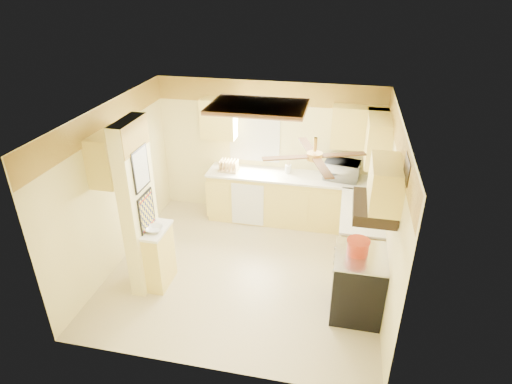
% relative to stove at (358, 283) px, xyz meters
% --- Properties ---
extents(floor, '(4.00, 4.00, 0.00)m').
position_rel_stove_xyz_m(floor, '(-1.67, 0.55, -0.46)').
color(floor, '#CDBC8E').
rests_on(floor, ground).
extents(ceiling, '(4.00, 4.00, 0.00)m').
position_rel_stove_xyz_m(ceiling, '(-1.67, 0.55, 2.04)').
color(ceiling, white).
rests_on(ceiling, wall_back).
extents(wall_back, '(4.00, 0.00, 4.00)m').
position_rel_stove_xyz_m(wall_back, '(-1.67, 2.45, 0.79)').
color(wall_back, '#FAEB98').
rests_on(wall_back, floor).
extents(wall_front, '(4.00, 0.00, 4.00)m').
position_rel_stove_xyz_m(wall_front, '(-1.67, -1.35, 0.79)').
color(wall_front, '#FAEB98').
rests_on(wall_front, floor).
extents(wall_left, '(0.00, 3.80, 3.80)m').
position_rel_stove_xyz_m(wall_left, '(-3.67, 0.55, 0.79)').
color(wall_left, '#FAEB98').
rests_on(wall_left, floor).
extents(wall_right, '(0.00, 3.80, 3.80)m').
position_rel_stove_xyz_m(wall_right, '(0.33, 0.55, 0.79)').
color(wall_right, '#FAEB98').
rests_on(wall_right, floor).
extents(wallpaper_border, '(4.00, 0.02, 0.40)m').
position_rel_stove_xyz_m(wallpaper_border, '(-1.67, 2.43, 1.84)').
color(wallpaper_border, gold).
rests_on(wallpaper_border, wall_back).
extents(partition_column, '(0.20, 0.70, 2.50)m').
position_rel_stove_xyz_m(partition_column, '(-3.02, 0.00, 0.79)').
color(partition_column, '#FAEB98').
rests_on(partition_column, floor).
extents(partition_ledge, '(0.25, 0.55, 0.90)m').
position_rel_stove_xyz_m(partition_ledge, '(-2.80, 0.00, -0.01)').
color(partition_ledge, '#F8E365').
rests_on(partition_ledge, floor).
extents(ledge_top, '(0.28, 0.58, 0.04)m').
position_rel_stove_xyz_m(ledge_top, '(-2.80, 0.00, 0.46)').
color(ledge_top, white).
rests_on(ledge_top, partition_ledge).
extents(lower_cabinets_back, '(3.00, 0.60, 0.90)m').
position_rel_stove_xyz_m(lower_cabinets_back, '(-1.17, 2.15, -0.01)').
color(lower_cabinets_back, '#F8E365').
rests_on(lower_cabinets_back, floor).
extents(lower_cabinets_right, '(0.60, 1.40, 0.90)m').
position_rel_stove_xyz_m(lower_cabinets_right, '(0.03, 1.15, -0.01)').
color(lower_cabinets_right, '#F8E365').
rests_on(lower_cabinets_right, floor).
extents(countertop_back, '(3.04, 0.64, 0.04)m').
position_rel_stove_xyz_m(countertop_back, '(-1.17, 2.14, 0.46)').
color(countertop_back, white).
rests_on(countertop_back, lower_cabinets_back).
extents(countertop_right, '(0.64, 1.44, 0.04)m').
position_rel_stove_xyz_m(countertop_right, '(0.02, 1.15, 0.46)').
color(countertop_right, white).
rests_on(countertop_right, lower_cabinets_right).
extents(dishwasher_panel, '(0.58, 0.02, 0.80)m').
position_rel_stove_xyz_m(dishwasher_panel, '(-1.92, 1.84, -0.03)').
color(dishwasher_panel, white).
rests_on(dishwasher_panel, lower_cabinets_back).
extents(window, '(0.92, 0.02, 1.02)m').
position_rel_stove_xyz_m(window, '(-1.92, 2.44, 1.09)').
color(window, white).
rests_on(window, wall_back).
extents(upper_cab_back_left, '(0.60, 0.35, 0.70)m').
position_rel_stove_xyz_m(upper_cab_back_left, '(-2.52, 2.27, 1.39)').
color(upper_cab_back_left, '#F8E365').
rests_on(upper_cab_back_left, wall_back).
extents(upper_cab_back_right, '(0.90, 0.35, 0.70)m').
position_rel_stove_xyz_m(upper_cab_back_right, '(-0.12, 2.27, 1.39)').
color(upper_cab_back_right, '#F8E365').
rests_on(upper_cab_back_right, wall_back).
extents(upper_cab_right, '(0.35, 1.00, 0.70)m').
position_rel_stove_xyz_m(upper_cab_right, '(0.16, 1.80, 1.39)').
color(upper_cab_right, '#F8E365').
rests_on(upper_cab_right, wall_right).
extents(upper_cab_left_wall, '(0.35, 0.75, 0.70)m').
position_rel_stove_xyz_m(upper_cab_left_wall, '(-3.49, 0.30, 1.39)').
color(upper_cab_left_wall, '#F8E365').
rests_on(upper_cab_left_wall, wall_left).
extents(upper_cab_over_stove, '(0.35, 0.76, 0.52)m').
position_rel_stove_xyz_m(upper_cab_over_stove, '(0.16, 0.00, 1.49)').
color(upper_cab_over_stove, '#F8E365').
rests_on(upper_cab_over_stove, wall_right).
extents(stove, '(0.68, 0.77, 0.92)m').
position_rel_stove_xyz_m(stove, '(0.00, 0.00, 0.00)').
color(stove, black).
rests_on(stove, floor).
extents(range_hood, '(0.50, 0.76, 0.14)m').
position_rel_stove_xyz_m(range_hood, '(0.07, 0.00, 1.16)').
color(range_hood, black).
rests_on(range_hood, upper_cab_over_stove).
extents(poster_menu, '(0.02, 0.42, 0.57)m').
position_rel_stove_xyz_m(poster_menu, '(-2.91, 0.00, 1.39)').
color(poster_menu, black).
rests_on(poster_menu, partition_column).
extents(poster_nashville, '(0.02, 0.42, 0.57)m').
position_rel_stove_xyz_m(poster_nashville, '(-2.91, 0.00, 0.74)').
color(poster_nashville, black).
rests_on(poster_nashville, partition_column).
extents(ceiling_light_panel, '(1.35, 0.95, 0.06)m').
position_rel_stove_xyz_m(ceiling_light_panel, '(-1.57, 1.05, 2.00)').
color(ceiling_light_panel, brown).
rests_on(ceiling_light_panel, ceiling).
extents(ceiling_fan, '(1.15, 1.15, 0.26)m').
position_rel_stove_xyz_m(ceiling_fan, '(-0.67, -0.15, 1.83)').
color(ceiling_fan, gold).
rests_on(ceiling_fan, ceiling).
extents(vent_grate, '(0.02, 0.40, 0.25)m').
position_rel_stove_xyz_m(vent_grate, '(0.31, -0.35, 1.84)').
color(vent_grate, black).
rests_on(vent_grate, wall_right).
extents(microwave, '(0.64, 0.48, 0.32)m').
position_rel_stove_xyz_m(microwave, '(-0.33, 2.19, 0.64)').
color(microwave, white).
rests_on(microwave, countertop_back).
extents(bowl, '(0.27, 0.27, 0.06)m').
position_rel_stove_xyz_m(bowl, '(-2.79, -0.05, 0.51)').
color(bowl, white).
rests_on(bowl, ledge_top).
extents(dutch_oven, '(0.30, 0.30, 0.20)m').
position_rel_stove_xyz_m(dutch_oven, '(-0.05, 0.03, 0.55)').
color(dutch_oven, '#AF2D17').
rests_on(dutch_oven, stove).
extents(kettle, '(0.13, 0.13, 0.20)m').
position_rel_stove_xyz_m(kettle, '(0.03, 0.76, 0.57)').
color(kettle, silver).
rests_on(kettle, countertop_right).
extents(dish_rack, '(0.35, 0.27, 0.20)m').
position_rel_stove_xyz_m(dish_rack, '(-2.32, 2.11, 0.55)').
color(dish_rack, '#DCBD7F').
rests_on(dish_rack, countertop_back).
extents(utensil_crock, '(0.12, 0.12, 0.23)m').
position_rel_stove_xyz_m(utensil_crock, '(-1.27, 2.24, 0.56)').
color(utensil_crock, white).
rests_on(utensil_crock, countertop_back).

